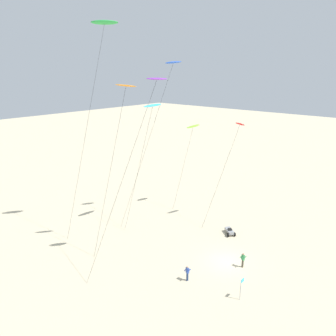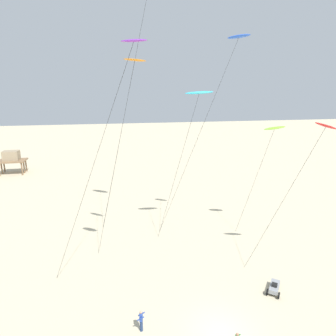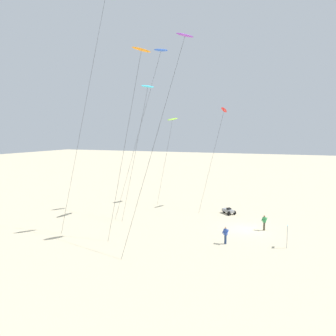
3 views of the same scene
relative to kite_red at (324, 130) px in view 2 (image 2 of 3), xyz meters
The scene contains 10 objects.
ground_plane 17.30m from the kite_red, 153.37° to the right, with size 260.00×260.00×0.00m, color beige.
kite_red is the anchor object (origin of this frame).
kite_lime 7.73m from the kite_red, 88.23° to the left, with size 4.21×1.97×12.83m.
kite_blue 11.68m from the kite_red, 121.40° to the left, with size 8.44×3.86×21.60m.
kite_purple 16.26m from the kite_red, behind, with size 8.39×3.81×19.80m.
kite_orange 16.45m from the kite_red, 159.82° to the left, with size 5.28×2.56×19.10m.
kite_cyan 11.59m from the kite_red, 136.80° to the left, with size 5.45×2.12×16.41m.
kite_flyer_nearest 20.09m from the kite_red, 166.37° to the right, with size 0.62×0.64×1.67m.
stilt_house 55.51m from the kite_red, 132.66° to the left, with size 5.23×3.61×4.70m.
beach_buggy 13.59m from the kite_red, 156.40° to the right, with size 1.81×1.98×0.82m.
Camera 2 is at (-6.68, -15.33, 16.49)m, focal length 30.65 mm.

